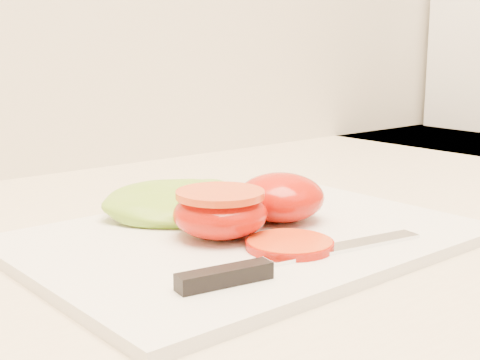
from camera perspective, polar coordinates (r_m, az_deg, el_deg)
cutting_board at (r=0.59m, az=0.63°, el=-4.95°), size 0.38×0.28×0.01m
tomato_half_dome at (r=0.62m, az=3.49°, el=-1.47°), size 0.08×0.08×0.04m
tomato_half_cut at (r=0.56m, az=-1.69°, el=-2.72°), size 0.08×0.08×0.04m
tomato_slice_0 at (r=0.54m, az=4.26°, el=-5.49°), size 0.07×0.07×0.01m
lettuce_leaf_0 at (r=0.63m, az=-5.21°, el=-2.00°), size 0.17×0.16×0.03m
lettuce_leaf_1 at (r=0.66m, az=-2.10°, el=-1.47°), size 0.13×0.12×0.02m
knife at (r=0.49m, az=3.15°, el=-7.12°), size 0.23×0.04×0.01m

